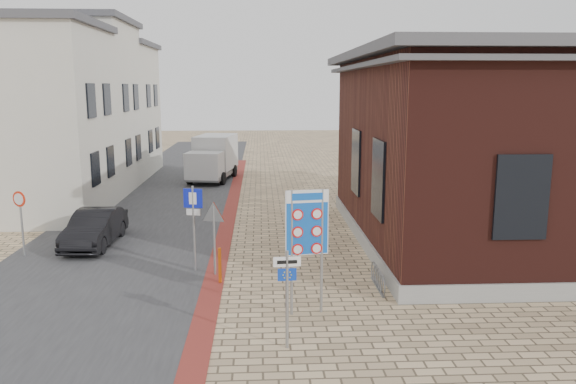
{
  "coord_description": "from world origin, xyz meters",
  "views": [
    {
      "loc": [
        -0.61,
        -12.65,
        5.56
      ],
      "look_at": [
        0.27,
        5.18,
        2.2
      ],
      "focal_mm": 35.0,
      "sensor_mm": 36.0,
      "label": 1
    }
  ],
  "objects_px": {
    "bollard": "(220,265)",
    "box_truck": "(213,158)",
    "border_sign": "(307,225)",
    "sedan": "(95,228)",
    "essen_sign": "(287,285)",
    "parking_sign": "(193,213)"
  },
  "relations": [
    {
      "from": "sedan",
      "to": "essen_sign",
      "type": "xyz_separation_m",
      "value": [
        6.43,
        -8.29,
        0.78
      ]
    },
    {
      "from": "border_sign",
      "to": "bollard",
      "type": "height_order",
      "value": "border_sign"
    },
    {
      "from": "border_sign",
      "to": "bollard",
      "type": "relative_size",
      "value": 2.99
    },
    {
      "from": "box_truck",
      "to": "bollard",
      "type": "bearing_deg",
      "value": -74.81
    },
    {
      "from": "bollard",
      "to": "box_truck",
      "type": "bearing_deg",
      "value": 95.19
    },
    {
      "from": "sedan",
      "to": "essen_sign",
      "type": "bearing_deg",
      "value": -49.95
    },
    {
      "from": "sedan",
      "to": "parking_sign",
      "type": "distance_m",
      "value": 5.05
    },
    {
      "from": "parking_sign",
      "to": "sedan",
      "type": "bearing_deg",
      "value": 154.9
    },
    {
      "from": "essen_sign",
      "to": "bollard",
      "type": "relative_size",
      "value": 2.07
    },
    {
      "from": "border_sign",
      "to": "bollard",
      "type": "xyz_separation_m",
      "value": [
        -2.3,
        2.3,
        -1.74
      ]
    },
    {
      "from": "essen_sign",
      "to": "sedan",
      "type": "bearing_deg",
      "value": 123.33
    },
    {
      "from": "border_sign",
      "to": "parking_sign",
      "type": "bearing_deg",
      "value": 123.88
    },
    {
      "from": "border_sign",
      "to": "essen_sign",
      "type": "xyz_separation_m",
      "value": [
        -0.57,
        -1.85,
        -0.85
      ]
    },
    {
      "from": "sedan",
      "to": "box_truck",
      "type": "distance_m",
      "value": 14.42
    },
    {
      "from": "box_truck",
      "to": "border_sign",
      "type": "xyz_separation_m",
      "value": [
        3.96,
        -20.52,
        0.9
      ]
    },
    {
      "from": "sedan",
      "to": "essen_sign",
      "type": "height_order",
      "value": "essen_sign"
    },
    {
      "from": "border_sign",
      "to": "essen_sign",
      "type": "height_order",
      "value": "border_sign"
    },
    {
      "from": "essen_sign",
      "to": "box_truck",
      "type": "bearing_deg",
      "value": 94.13
    },
    {
      "from": "box_truck",
      "to": "parking_sign",
      "type": "xyz_separation_m",
      "value": [
        0.82,
        -17.11,
        0.45
      ]
    },
    {
      "from": "sedan",
      "to": "bollard",
      "type": "xyz_separation_m",
      "value": [
        4.7,
        -4.13,
        -0.11
      ]
    },
    {
      "from": "sedan",
      "to": "border_sign",
      "type": "height_order",
      "value": "border_sign"
    },
    {
      "from": "box_truck",
      "to": "border_sign",
      "type": "height_order",
      "value": "border_sign"
    }
  ]
}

